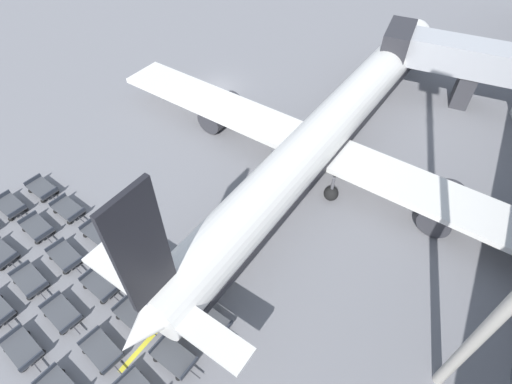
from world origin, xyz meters
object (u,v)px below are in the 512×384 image
at_px(baggage_dolly_row_mid_b_col_e, 135,316).
at_px(baggage_dolly_row_mid_a_col_b, 0,254).
at_px(baggage_dolly_row_far_col_c, 99,233).
at_px(baggage_dolly_row_mid_b_col_b, 37,228).
at_px(baggage_dolly_row_mid_a_col_c, 30,281).
at_px(baggage_dolly_row_near_col_d, 23,349).
at_px(baggage_dolly_row_mid_b_col_c, 65,257).
at_px(baggage_dolly_row_far_col_e, 165,287).
at_px(baggage_dolly_row_mid_a_col_d, 62,314).
at_px(baggage_dolly_row_mid_b_col_a, 11,206).
at_px(baggage_dolly_row_far_col_d, 129,259).
at_px(baggage_dolly_row_far_col_b, 68,209).
at_px(baggage_dolly_row_far_col_a, 42,189).
at_px(baggage_dolly_row_mid_a_col_e, 102,351).
at_px(baggage_dolly_row_mid_b_col_f, 174,357).
at_px(airplane, 324,135).
at_px(baggage_dolly_row_far_col_f, 210,321).
at_px(baggage_dolly_row_mid_b_col_d, 101,285).

bearing_deg(baggage_dolly_row_mid_b_col_e, baggage_dolly_row_mid_a_col_b, -175.21).
bearing_deg(baggage_dolly_row_far_col_c, baggage_dolly_row_mid_b_col_e, -29.58).
bearing_deg(baggage_dolly_row_mid_b_col_b, baggage_dolly_row_mid_a_col_c, -46.52).
distance_m(baggage_dolly_row_near_col_d, baggage_dolly_row_mid_b_col_c, 6.31).
bearing_deg(baggage_dolly_row_far_col_e, baggage_dolly_row_mid_a_col_d, -134.29).
bearing_deg(baggage_dolly_row_near_col_d, baggage_dolly_row_mid_b_col_c, 115.06).
distance_m(baggage_dolly_row_mid_b_col_a, baggage_dolly_row_far_col_d, 11.08).
height_order(baggage_dolly_row_mid_b_col_b, baggage_dolly_row_far_col_b, same).
distance_m(baggage_dolly_row_mid_b_col_a, baggage_dolly_row_far_col_a, 2.51).
xyz_separation_m(baggage_dolly_row_mid_a_col_e, baggage_dolly_row_mid_b_col_f, (3.82, 1.70, 0.00)).
xyz_separation_m(baggage_dolly_row_mid_b_col_a, baggage_dolly_row_far_col_d, (11.07, 0.61, 0.00)).
xyz_separation_m(airplane, baggage_dolly_row_mid_a_col_e, (-4.62, -21.27, -2.47)).
relative_size(baggage_dolly_row_mid_b_col_f, baggage_dolly_row_far_col_c, 1.00).
xyz_separation_m(baggage_dolly_row_near_col_d, baggage_dolly_row_far_col_f, (8.49, 6.55, 0.00)).
distance_m(airplane, baggage_dolly_row_far_col_e, 16.90).
distance_m(airplane, baggage_dolly_row_mid_b_col_b, 22.72).
distance_m(airplane, baggage_dolly_row_mid_a_col_b, 25.10).
bearing_deg(airplane, baggage_dolly_row_far_col_e, -103.78).
bearing_deg(baggage_dolly_row_far_col_f, baggage_dolly_row_far_col_e, 171.34).
bearing_deg(baggage_dolly_row_far_col_c, baggage_dolly_row_mid_a_col_d, -66.98).
height_order(baggage_dolly_row_mid_a_col_e, baggage_dolly_row_far_col_c, same).
height_order(baggage_dolly_row_mid_b_col_d, baggage_dolly_row_mid_b_col_f, same).
bearing_deg(baggage_dolly_row_mid_a_col_c, airplane, 59.28).
bearing_deg(baggage_dolly_row_mid_a_col_d, baggage_dolly_row_mid_a_col_e, -8.12).
height_order(airplane, baggage_dolly_row_mid_b_col_d, airplane).
bearing_deg(baggage_dolly_row_far_col_a, baggage_dolly_row_mid_a_col_b, -67.18).
bearing_deg(baggage_dolly_row_far_col_c, airplane, 54.43).
distance_m(airplane, baggage_dolly_row_far_col_c, 18.69).
bearing_deg(baggage_dolly_row_near_col_d, baggage_dolly_row_mid_b_col_e, 47.36).
bearing_deg(baggage_dolly_row_far_col_e, baggage_dolly_row_near_col_d, -123.47).
xyz_separation_m(baggage_dolly_row_mid_b_col_a, baggage_dolly_row_mid_b_col_c, (7.15, -1.28, 0.00)).
height_order(baggage_dolly_row_mid_a_col_b, baggage_dolly_row_far_col_a, same).
bearing_deg(baggage_dolly_row_mid_a_col_d, baggage_dolly_row_far_col_f, 25.67).
relative_size(airplane, baggage_dolly_row_near_col_d, 13.28).
distance_m(baggage_dolly_row_mid_b_col_b, baggage_dolly_row_mid_b_col_d, 7.42).
bearing_deg(baggage_dolly_row_mid_b_col_e, baggage_dolly_row_far_col_f, 24.21).
bearing_deg(baggage_dolly_row_mid_b_col_b, baggage_dolly_row_mid_a_col_d, -30.22).
xyz_separation_m(baggage_dolly_row_mid_b_col_a, baggage_dolly_row_far_col_e, (14.53, 0.13, 0.00)).
bearing_deg(baggage_dolly_row_mid_a_col_b, baggage_dolly_row_mid_b_col_c, 25.65).
distance_m(baggage_dolly_row_mid_b_col_c, baggage_dolly_row_far_col_b, 4.39).
xyz_separation_m(baggage_dolly_row_mid_b_col_c, baggage_dolly_row_far_col_e, (7.38, 1.42, 0.00)).
relative_size(baggage_dolly_row_near_col_d, baggage_dolly_row_mid_b_col_e, 1.00).
relative_size(airplane, baggage_dolly_row_mid_b_col_e, 13.30).
bearing_deg(airplane, baggage_dolly_row_far_col_d, -115.29).
relative_size(airplane, baggage_dolly_row_far_col_e, 13.36).
relative_size(baggage_dolly_row_mid_a_col_b, baggage_dolly_row_mid_b_col_c, 0.99).
height_order(baggage_dolly_row_mid_a_col_d, baggage_dolly_row_mid_b_col_d, same).
bearing_deg(baggage_dolly_row_mid_b_col_a, baggage_dolly_row_mid_b_col_f, -10.23).
distance_m(baggage_dolly_row_mid_b_col_c, baggage_dolly_row_far_col_e, 7.52).
distance_m(baggage_dolly_row_mid_b_col_b, baggage_dolly_row_mid_b_col_e, 10.78).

